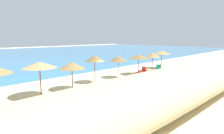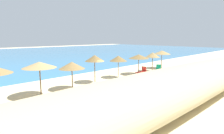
# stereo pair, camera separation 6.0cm
# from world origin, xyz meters

# --- Properties ---
(ground_plane) EXTENTS (160.00, 160.00, 0.00)m
(ground_plane) POSITION_xyz_m (0.00, 0.00, 0.00)
(ground_plane) COLOR beige
(sea_water) EXTENTS (160.00, 65.44, 0.01)m
(sea_water) POSITION_xyz_m (0.00, 39.55, 0.00)
(sea_water) COLOR teal
(sea_water) RESTS_ON ground_plane
(dune_ridge) EXTENTS (55.44, 6.77, 2.60)m
(dune_ridge) POSITION_xyz_m (-1.03, -7.12, 1.30)
(dune_ridge) COLOR #C9B586
(dune_ridge) RESTS_ON ground_plane
(beach_umbrella_2) EXTENTS (2.68, 2.68, 2.80)m
(beach_umbrella_2) POSITION_xyz_m (-6.99, 1.51, 2.55)
(beach_umbrella_2) COLOR brown
(beach_umbrella_2) RESTS_ON ground_plane
(beach_umbrella_3) EXTENTS (2.37, 2.37, 2.53)m
(beach_umbrella_3) POSITION_xyz_m (-4.03, 1.42, 2.20)
(beach_umbrella_3) COLOR brown
(beach_umbrella_3) RESTS_ON ground_plane
(beach_umbrella_4) EXTENTS (2.05, 2.05, 2.89)m
(beach_umbrella_4) POSITION_xyz_m (-0.85, 2.00, 2.55)
(beach_umbrella_4) COLOR brown
(beach_umbrella_4) RESTS_ON ground_plane
(beach_umbrella_5) EXTENTS (2.07, 2.07, 2.59)m
(beach_umbrella_5) POSITION_xyz_m (2.66, 1.89, 2.26)
(beach_umbrella_5) COLOR brown
(beach_umbrella_5) RESTS_ON ground_plane
(beach_umbrella_6) EXTENTS (2.56, 2.56, 2.57)m
(beach_umbrella_6) POSITION_xyz_m (5.90, 1.35, 2.30)
(beach_umbrella_6) COLOR brown
(beach_umbrella_6) RESTS_ON ground_plane
(beach_umbrella_7) EXTENTS (1.99, 1.99, 2.63)m
(beach_umbrella_7) POSITION_xyz_m (9.12, 1.37, 2.29)
(beach_umbrella_7) COLOR brown
(beach_umbrella_7) RESTS_ON ground_plane
(beach_umbrella_8) EXTENTS (2.61, 2.61, 2.72)m
(beach_umbrella_8) POSITION_xyz_m (12.21, 1.73, 2.44)
(beach_umbrella_8) COLOR brown
(beach_umbrella_8) RESTS_ON ground_plane
(lounge_chair_0) EXTENTS (1.72, 1.42, 0.99)m
(lounge_chair_0) POSITION_xyz_m (9.00, 0.26, 0.38)
(lounge_chair_0) COLOR #199972
(lounge_chair_0) RESTS_ON ground_plane
(lounge_chair_1) EXTENTS (1.54, 0.73, 1.00)m
(lounge_chair_1) POSITION_xyz_m (5.90, 0.83, 0.43)
(lounge_chair_1) COLOR red
(lounge_chair_1) RESTS_ON ground_plane
(beach_ball) EXTENTS (0.27, 0.27, 0.27)m
(beach_ball) POSITION_xyz_m (8.51, -0.22, 0.14)
(beach_ball) COLOR yellow
(beach_ball) RESTS_ON ground_plane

